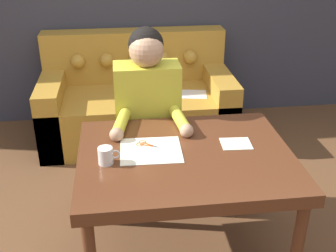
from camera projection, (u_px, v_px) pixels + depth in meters
dining_table at (185, 166)px, 2.27m from camera, size 1.14×0.90×0.72m
couch at (137, 102)px, 3.88m from camera, size 1.68×0.90×0.91m
person at (148, 120)px, 2.76m from camera, size 0.48×0.58×1.26m
pattern_paper_main at (151, 150)px, 2.26m from camera, size 0.34×0.30×0.00m
pattern_paper_offcut at (236, 144)px, 2.32m from camera, size 0.17×0.15×0.00m
scissors at (149, 146)px, 2.30m from camera, size 0.21×0.17×0.01m
mug at (106, 156)px, 2.12m from camera, size 0.11×0.08×0.09m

